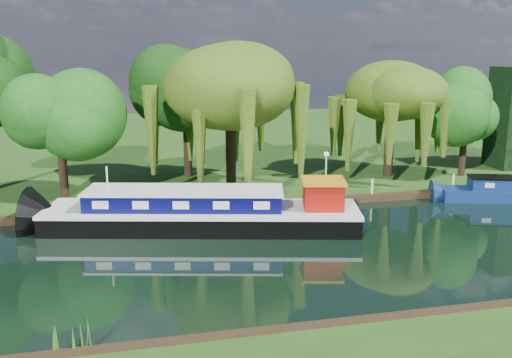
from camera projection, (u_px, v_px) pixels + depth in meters
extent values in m
plane|color=black|center=(386.00, 245.00, 29.36)|extent=(120.00, 120.00, 0.00)
cube|color=#203F11|center=(247.00, 139.00, 61.57)|extent=(120.00, 52.00, 0.45)
cube|color=black|center=(202.00, 221.00, 32.03)|extent=(17.81, 7.87, 1.16)
cube|color=silver|center=(202.00, 209.00, 31.88)|extent=(17.92, 7.97, 0.21)
cube|color=#070743|center=(184.00, 199.00, 31.76)|extent=(11.13, 5.25, 0.92)
cube|color=silver|center=(184.00, 190.00, 31.64)|extent=(11.37, 5.49, 0.12)
cube|color=maroon|center=(323.00, 195.00, 31.62)|extent=(2.57, 2.57, 1.45)
cube|color=orange|center=(323.00, 181.00, 31.44)|extent=(2.86, 2.86, 0.15)
cylinder|color=silver|center=(108.00, 187.00, 31.64)|extent=(0.10, 0.10, 2.32)
cube|color=silver|center=(490.00, 185.00, 37.00)|extent=(0.58, 0.23, 0.32)
imported|color=maroon|center=(216.00, 217.00, 34.12)|extent=(3.78, 3.10, 0.68)
imported|color=silver|center=(505.00, 197.00, 38.65)|extent=(2.96, 2.66, 1.38)
cylinder|color=black|center=(231.00, 147.00, 39.02)|extent=(0.73, 0.73, 5.63)
ellipsoid|color=#375111|center=(230.00, 87.00, 38.10)|extent=(7.86, 7.86, 5.08)
cylinder|color=black|center=(389.00, 145.00, 42.73)|extent=(0.65, 0.65, 4.62)
ellipsoid|color=#375111|center=(391.00, 101.00, 41.97)|extent=(6.31, 6.31, 4.07)
cylinder|color=black|center=(62.00, 154.00, 35.51)|extent=(0.55, 0.55, 6.02)
ellipsoid|color=#175114|center=(59.00, 114.00, 34.96)|extent=(4.93, 4.93, 4.93)
cylinder|color=black|center=(187.00, 131.00, 42.33)|extent=(0.63, 0.63, 6.78)
ellipsoid|color=black|center=(186.00, 94.00, 41.70)|extent=(5.42, 5.42, 5.42)
cylinder|color=black|center=(464.00, 141.00, 42.72)|extent=(0.47, 0.47, 5.33)
ellipsoid|color=#175114|center=(466.00, 112.00, 42.23)|extent=(4.26, 4.26, 4.26)
cylinder|color=silver|center=(326.00, 173.00, 39.09)|extent=(0.10, 0.10, 2.20)
sphere|color=white|center=(326.00, 154.00, 38.80)|extent=(0.36, 0.36, 0.36)
cylinder|color=silver|center=(175.00, 198.00, 34.92)|extent=(0.16, 0.16, 1.00)
cylinder|color=silver|center=(270.00, 192.00, 36.24)|extent=(0.16, 0.16, 1.00)
cylinder|color=silver|center=(372.00, 186.00, 37.78)|extent=(0.16, 0.16, 1.00)
cylinder|color=silver|center=(453.00, 182.00, 39.10)|extent=(0.16, 0.16, 1.00)
cone|color=#205717|center=(67.00, 341.00, 18.72)|extent=(1.20, 1.20, 1.10)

